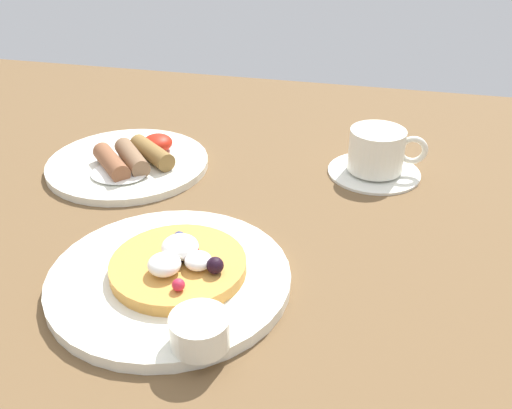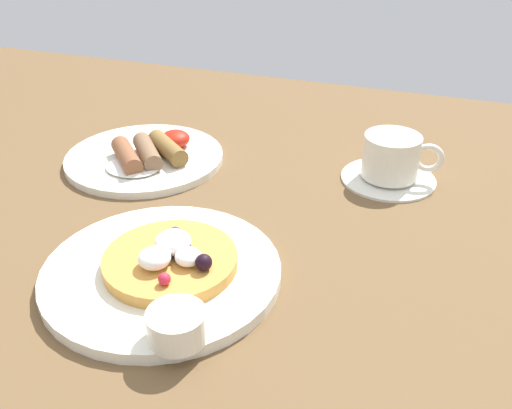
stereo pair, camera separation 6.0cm
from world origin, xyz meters
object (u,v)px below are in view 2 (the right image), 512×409
(pancake_plate, at_px, (162,272))
(coffee_cup, at_px, (392,155))
(breakfast_plate, at_px, (145,158))
(syrup_ramekin, at_px, (177,325))
(coffee_saucer, at_px, (388,178))

(pancake_plate, xyz_separation_m, coffee_cup, (0.19, 0.29, 0.03))
(breakfast_plate, bearing_deg, syrup_ramekin, -56.37)
(coffee_cup, bearing_deg, syrup_ramekin, -108.58)
(pancake_plate, height_order, syrup_ramekin, syrup_ramekin)
(syrup_ramekin, relative_size, coffee_saucer, 0.41)
(pancake_plate, bearing_deg, coffee_saucer, 57.51)
(syrup_ramekin, height_order, coffee_cup, coffee_cup)
(syrup_ramekin, bearing_deg, coffee_cup, 71.42)
(coffee_saucer, bearing_deg, pancake_plate, -122.49)
(pancake_plate, bearing_deg, coffee_cup, 57.28)
(syrup_ramekin, relative_size, breakfast_plate, 0.23)
(pancake_plate, distance_m, coffee_saucer, 0.34)
(coffee_saucer, distance_m, coffee_cup, 0.03)
(pancake_plate, relative_size, coffee_saucer, 1.94)
(coffee_cup, bearing_deg, coffee_saucer, -175.10)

